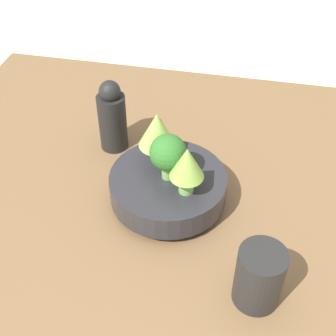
{
  "coord_description": "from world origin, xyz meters",
  "views": [
    {
      "loc": [
        -0.13,
        0.61,
        0.65
      ],
      "look_at": [
        -0.01,
        0.04,
        0.11
      ],
      "focal_mm": 50.0,
      "sensor_mm": 36.0,
      "label": 1
    }
  ],
  "objects": [
    {
      "name": "ground_plane",
      "position": [
        0.0,
        0.0,
        0.0
      ],
      "size": [
        6.0,
        6.0,
        0.0
      ],
      "primitive_type": "plane",
      "color": "beige"
    },
    {
      "name": "table",
      "position": [
        0.0,
        0.0,
        0.02
      ],
      "size": [
        1.02,
        0.83,
        0.03
      ],
      "color": "brown",
      "rests_on": "ground_plane"
    },
    {
      "name": "bowl",
      "position": [
        -0.01,
        0.04,
        0.07
      ],
      "size": [
        0.21,
        0.21,
        0.06
      ],
      "color": "#28282D",
      "rests_on": "table"
    },
    {
      "name": "broccoli_floret_center",
      "position": [
        -0.01,
        0.04,
        0.15
      ],
      "size": [
        0.06,
        0.06,
        0.09
      ],
      "color": "#7AB256",
      "rests_on": "bowl"
    },
    {
      "name": "romanesco_piece_near",
      "position": [
        0.01,
        0.0,
        0.16
      ],
      "size": [
        0.07,
        0.07,
        0.1
      ],
      "color": "#6BA34C",
      "rests_on": "bowl"
    },
    {
      "name": "romanesco_piece_far",
      "position": [
        -0.05,
        0.07,
        0.15
      ],
      "size": [
        0.06,
        0.06,
        0.09
      ],
      "color": "#7AB256",
      "rests_on": "bowl"
    },
    {
      "name": "cup",
      "position": [
        -0.18,
        0.21,
        0.08
      ],
      "size": [
        0.07,
        0.07,
        0.1
      ],
      "color": "black",
      "rests_on": "table"
    },
    {
      "name": "pepper_mill",
      "position": [
        0.13,
        -0.1,
        0.1
      ],
      "size": [
        0.06,
        0.06,
        0.15
      ],
      "color": "black",
      "rests_on": "table"
    }
  ]
}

